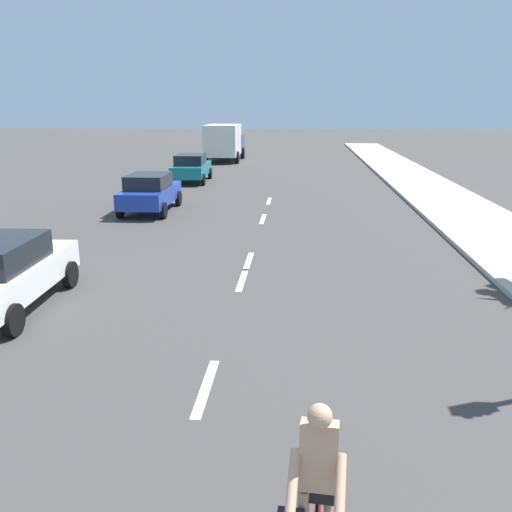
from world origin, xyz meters
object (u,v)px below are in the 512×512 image
cyclist (311,506)px  delivery_truck (224,141)px  parked_car_white (1,272)px  parked_car_teal (191,167)px  parked_car_blue (150,192)px

cyclist → delivery_truck: delivery_truck is taller
parked_car_white → delivery_truck: (0.36, 31.77, 0.67)m
parked_car_white → parked_car_teal: size_ratio=1.01×
cyclist → parked_car_teal: cyclist is taller
cyclist → parked_car_white: cyclist is taller
parked_car_blue → delivery_truck: (0.17, 20.79, 0.67)m
parked_car_teal → cyclist: bearing=-78.3°
parked_car_white → parked_car_blue: 10.97m
parked_car_blue → delivery_truck: bearing=88.9°
cyclist → parked_car_teal: bearing=-71.3°
parked_car_white → parked_car_blue: size_ratio=1.03×
parked_car_blue → parked_car_white: bearing=-91.7°
cyclist → parked_car_white: size_ratio=0.43×
parked_car_teal → delivery_truck: bearing=87.0°
cyclist → parked_car_teal: size_ratio=0.43×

